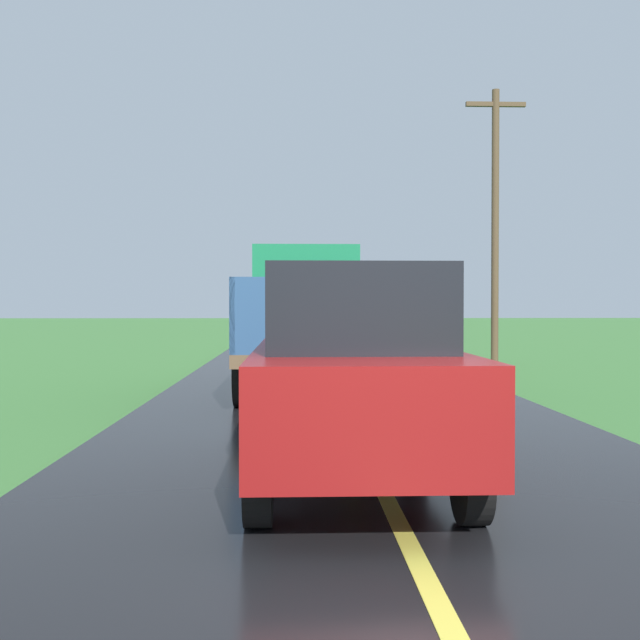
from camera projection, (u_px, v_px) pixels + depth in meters
name	position (u px, v px, depth m)	size (l,w,h in m)	color
ground_plane	(438.00, 619.00, 3.86)	(200.00, 200.00, 0.00)	#47843D
road_surface	(438.00, 611.00, 3.86)	(6.40, 120.00, 0.08)	black
centre_line	(438.00, 603.00, 3.86)	(0.14, 108.00, 0.01)	#E0D64C
banana_truck_near	(306.00, 317.00, 13.90)	(2.38, 5.82, 2.80)	#2D2D30
utility_pole_roadside	(495.00, 220.00, 19.80)	(1.64, 0.20, 7.57)	brown
following_car	(352.00, 373.00, 6.44)	(1.74, 4.10, 1.92)	maroon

